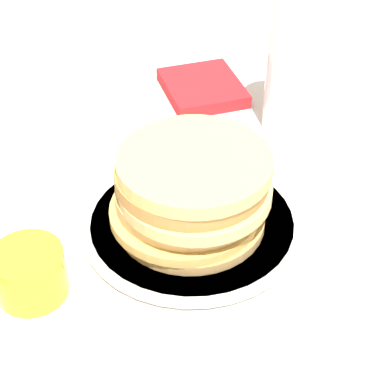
% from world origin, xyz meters
% --- Properties ---
extents(ground_plane, '(4.00, 4.00, 0.00)m').
position_xyz_m(ground_plane, '(0.00, 0.00, 0.00)').
color(ground_plane, silver).
extents(plate, '(0.26, 0.26, 0.01)m').
position_xyz_m(plate, '(0.01, -0.02, 0.01)').
color(plate, silver).
rests_on(plate, ground_plane).
extents(pancake_stack, '(0.18, 0.18, 0.09)m').
position_xyz_m(pancake_stack, '(0.01, -0.02, 0.06)').
color(pancake_stack, tan).
rests_on(pancake_stack, plate).
extents(juice_glass, '(0.08, 0.08, 0.06)m').
position_xyz_m(juice_glass, '(-0.18, -0.06, 0.03)').
color(juice_glass, yellow).
rests_on(juice_glass, ground_plane).
extents(water_bottle_near, '(0.08, 0.08, 0.25)m').
position_xyz_m(water_bottle_near, '(0.21, 0.14, 0.12)').
color(water_bottle_near, white).
rests_on(water_bottle_near, ground_plane).
extents(napkin, '(0.11, 0.13, 0.02)m').
position_xyz_m(napkin, '(0.12, 0.26, 0.01)').
color(napkin, red).
rests_on(napkin, ground_plane).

